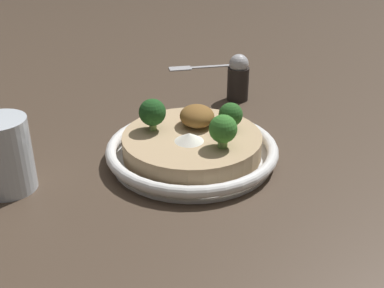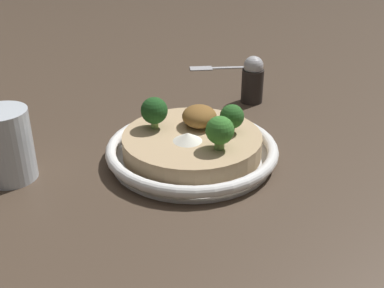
{
  "view_description": "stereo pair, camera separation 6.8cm",
  "coord_description": "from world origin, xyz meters",
  "views": [
    {
      "loc": [
        0.6,
        -0.09,
        0.34
      ],
      "look_at": [
        0.0,
        0.0,
        0.02
      ],
      "focal_mm": 45.0,
      "sensor_mm": 36.0,
      "label": 1
    },
    {
      "loc": [
        0.61,
        -0.02,
        0.34
      ],
      "look_at": [
        0.0,
        0.0,
        0.02
      ],
      "focal_mm": 45.0,
      "sensor_mm": 36.0,
      "label": 2
    }
  ],
  "objects": [
    {
      "name": "broccoli_front_left",
      "position": [
        -0.02,
        -0.05,
        0.07
      ],
      "size": [
        0.04,
        0.04,
        0.05
      ],
      "color": "#84A856",
      "rests_on": "risotto_bowl"
    },
    {
      "name": "pepper_shaker",
      "position": [
        -0.21,
        0.12,
        0.04
      ],
      "size": [
        0.04,
        0.04,
        0.09
      ],
      "color": "black",
      "rests_on": "ground_plane"
    },
    {
      "name": "ground_plane",
      "position": [
        0.0,
        0.0,
        0.0
      ],
      "size": [
        6.0,
        6.0,
        0.0
      ],
      "primitive_type": "plane",
      "color": "#47382B"
    },
    {
      "name": "drinking_glass",
      "position": [
        0.04,
        -0.24,
        0.05
      ],
      "size": [
        0.07,
        0.07,
        0.1
      ],
      "color": "silver",
      "rests_on": "ground_plane"
    },
    {
      "name": "fork_utensil",
      "position": [
        -0.41,
        0.07,
        0.0
      ],
      "size": [
        0.03,
        0.16,
        0.0
      ],
      "rotation": [
        0.0,
        0.0,
        4.77
      ],
      "color": "#B7B7BC",
      "rests_on": "ground_plane"
    },
    {
      "name": "cheese_sprinkle",
      "position": [
        0.02,
        -0.01,
        0.05
      ],
      "size": [
        0.04,
        0.04,
        0.01
      ],
      "color": "white",
      "rests_on": "risotto_bowl"
    },
    {
      "name": "broccoli_back_left",
      "position": [
        -0.01,
        0.06,
        0.06
      ],
      "size": [
        0.03,
        0.03,
        0.04
      ],
      "color": "#84A856",
      "rests_on": "risotto_bowl"
    },
    {
      "name": "broccoli_right",
      "position": [
        0.04,
        0.03,
        0.07
      ],
      "size": [
        0.04,
        0.04,
        0.05
      ],
      "color": "#668E47",
      "rests_on": "risotto_bowl"
    },
    {
      "name": "risotto_bowl",
      "position": [
        0.0,
        0.0,
        0.02
      ],
      "size": [
        0.25,
        0.25,
        0.04
      ],
      "color": "white",
      "rests_on": "ground_plane"
    },
    {
      "name": "crispy_onion_garnish",
      "position": [
        -0.03,
        0.01,
        0.05
      ],
      "size": [
        0.06,
        0.05,
        0.03
      ],
      "color": "brown",
      "rests_on": "risotto_bowl"
    }
  ]
}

